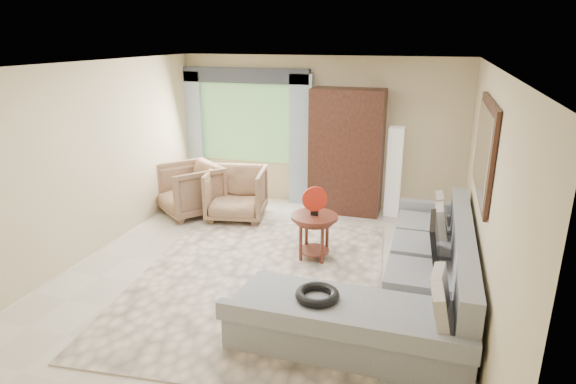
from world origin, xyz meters
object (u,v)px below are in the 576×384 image
(armchair_left, at_px, (190,189))
(floor_lamp, at_px, (394,172))
(potted_plant, at_px, (209,187))
(armoire, at_px, (346,152))
(tv_screen, at_px, (435,240))
(armchair_right, at_px, (236,194))
(coffee_table, at_px, (314,236))
(sectional_sofa, at_px, (406,284))

(armchair_left, xyz_separation_m, floor_lamp, (3.28, 0.99, 0.32))
(armchair_left, xyz_separation_m, potted_plant, (-0.02, 0.76, -0.19))
(armchair_left, xyz_separation_m, armoire, (2.48, 0.93, 0.62))
(potted_plant, bearing_deg, tv_screen, -30.93)
(tv_screen, xyz_separation_m, armoire, (-1.50, 2.57, 0.33))
(potted_plant, bearing_deg, armchair_right, -39.80)
(armchair_right, height_order, floor_lamp, floor_lamp)
(coffee_table, height_order, armchair_right, armchair_right)
(coffee_table, bearing_deg, sectional_sofa, -35.09)
(armchair_left, relative_size, armoire, 0.45)
(armoire, height_order, floor_lamp, armoire)
(coffee_table, height_order, potted_plant, coffee_table)
(tv_screen, relative_size, armchair_left, 0.78)
(armchair_right, distance_m, floor_lamp, 2.65)
(armchair_right, bearing_deg, potted_plant, 129.15)
(potted_plant, bearing_deg, floor_lamp, 3.94)
(potted_plant, distance_m, armoire, 2.64)
(sectional_sofa, bearing_deg, armoire, 113.06)
(armchair_right, relative_size, armoire, 0.45)
(tv_screen, relative_size, potted_plant, 1.50)
(armchair_right, xyz_separation_m, armoire, (1.65, 0.88, 0.62))
(armchair_left, bearing_deg, sectional_sofa, 10.33)
(sectional_sofa, distance_m, armoire, 3.24)
(coffee_table, relative_size, armchair_right, 0.67)
(coffee_table, xyz_separation_m, armchair_left, (-2.44, 1.07, 0.10))
(sectional_sofa, relative_size, coffee_table, 5.48)
(sectional_sofa, xyz_separation_m, armchair_right, (-2.88, 2.01, 0.14))
(coffee_table, bearing_deg, armchair_right, 145.18)
(armoire, relative_size, floor_lamp, 1.40)
(tv_screen, height_order, coffee_table, tv_screen)
(sectional_sofa, bearing_deg, tv_screen, 50.85)
(coffee_table, bearing_deg, armchair_left, 156.23)
(sectional_sofa, xyz_separation_m, coffee_table, (-1.28, 0.90, 0.05))
(tv_screen, relative_size, floor_lamp, 0.49)
(coffee_table, relative_size, armchair_left, 0.66)
(armchair_left, distance_m, armchair_right, 0.84)
(sectional_sofa, xyz_separation_m, armoire, (-1.23, 2.90, 0.77))
(sectional_sofa, height_order, armoire, armoire)
(sectional_sofa, height_order, armchair_right, sectional_sofa)
(sectional_sofa, relative_size, armchair_left, 3.63)
(armoire, bearing_deg, potted_plant, -176.18)
(armchair_left, relative_size, floor_lamp, 0.64)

